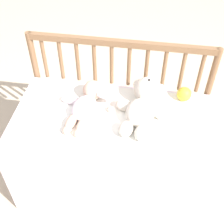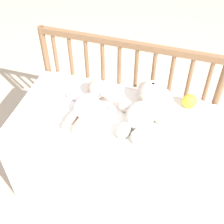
{
  "view_description": "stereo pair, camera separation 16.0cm",
  "coord_description": "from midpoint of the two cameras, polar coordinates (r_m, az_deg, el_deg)",
  "views": [
    {
      "loc": [
        0.17,
        -1.1,
        1.74
      ],
      "look_at": [
        0.0,
        0.01,
        0.6
      ],
      "focal_mm": 50.0,
      "sensor_mm": 36.0,
      "label": 1
    },
    {
      "loc": [
        0.33,
        -1.07,
        1.74
      ],
      "look_at": [
        0.0,
        0.01,
        0.6
      ],
      "focal_mm": 50.0,
      "sensor_mm": 36.0,
      "label": 2
    }
  ],
  "objects": [
    {
      "name": "blanket",
      "position": [
        1.65,
        3.1,
        -1.17
      ],
      "size": [
        0.79,
        0.49,
        0.01
      ],
      "color": "white",
      "rests_on": "crib_mattress"
    },
    {
      "name": "ground_plane",
      "position": [
        2.07,
        2.16,
        -12.23
      ],
      "size": [
        12.0,
        12.0,
        0.0
      ],
      "primitive_type": "plane",
      "color": "#C6B293"
    },
    {
      "name": "teddy_bear",
      "position": [
        1.65,
        8.9,
        0.9
      ],
      "size": [
        0.3,
        0.4,
        0.15
      ],
      "color": "silver",
      "rests_on": "crib_mattress"
    },
    {
      "name": "crib_rail",
      "position": [
        1.83,
        5.31,
        6.09
      ],
      "size": [
        1.06,
        0.04,
        0.84
      ],
      "color": "brown",
      "rests_on": "ground_plane"
    },
    {
      "name": "baby",
      "position": [
        1.68,
        -1.6,
        1.82
      ],
      "size": [
        0.32,
        0.37,
        0.11
      ],
      "color": "white",
      "rests_on": "crib_mattress"
    },
    {
      "name": "toy_ball",
      "position": [
        1.76,
        16.52,
        1.76
      ],
      "size": [
        0.08,
        0.08,
        0.08
      ],
      "color": "yellow",
      "rests_on": "crib_mattress"
    },
    {
      "name": "crib_mattress",
      "position": [
        1.84,
        2.39,
        -7.68
      ],
      "size": [
        1.06,
        0.59,
        0.54
      ],
      "color": "silver",
      "rests_on": "ground_plane"
    }
  ]
}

